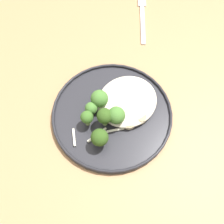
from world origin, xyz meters
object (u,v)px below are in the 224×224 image
(seared_scallop_tiny_bay, at_px, (122,107))
(seared_scallop_rear_pale, at_px, (143,94))
(broccoli_floret_small_sprig, at_px, (87,118))
(broccoli_floret_beside_noodles, at_px, (100,138))
(seared_scallop_front_small, at_px, (121,115))
(broccoli_floret_left_leaning, at_px, (105,116))
(dinner_plate, at_px, (112,114))
(dinner_fork, at_px, (142,18))
(broccoli_floret_tall_stalk, at_px, (91,109))
(seared_scallop_tilted_round, at_px, (129,122))
(seared_scallop_large_seared, at_px, (141,118))
(broccoli_floret_split_head, at_px, (99,99))
(broccoli_floret_near_rim, at_px, (116,116))

(seared_scallop_tiny_bay, bearing_deg, seared_scallop_rear_pale, 169.09)
(seared_scallop_rear_pale, bearing_deg, broccoli_floret_small_sprig, -15.03)
(seared_scallop_rear_pale, xyz_separation_m, broccoli_floret_beside_noodles, (0.16, 0.02, 0.02))
(seared_scallop_rear_pale, relative_size, broccoli_floret_beside_noodles, 0.63)
(seared_scallop_front_small, bearing_deg, seared_scallop_tiny_bay, -137.01)
(seared_scallop_rear_pale, xyz_separation_m, broccoli_floret_left_leaning, (0.12, -0.01, 0.03))
(dinner_plate, height_order, dinner_fork, dinner_plate)
(broccoli_floret_tall_stalk, bearing_deg, seared_scallop_tiny_bay, 146.70)
(seared_scallop_tilted_round, xyz_separation_m, broccoli_floret_beside_noodles, (0.08, -0.01, 0.02))
(seared_scallop_large_seared, relative_size, seared_scallop_tilted_round, 0.80)
(seared_scallop_tiny_bay, bearing_deg, broccoli_floret_small_sprig, -17.96)
(dinner_plate, bearing_deg, seared_scallop_front_small, 117.00)
(broccoli_floret_beside_noodles, height_order, broccoli_floret_left_leaning, broccoli_floret_left_leaning)
(dinner_fork, bearing_deg, seared_scallop_tilted_round, 37.59)
(broccoli_floret_left_leaning, relative_size, broccoli_floret_tall_stalk, 1.39)
(seared_scallop_tiny_bay, bearing_deg, seared_scallop_large_seared, 101.50)
(dinner_plate, relative_size, seared_scallop_tiny_bay, 10.20)
(dinner_plate, distance_m, seared_scallop_front_small, 0.03)
(seared_scallop_large_seared, relative_size, broccoli_floret_beside_noodles, 0.50)
(seared_scallop_front_small, xyz_separation_m, broccoli_floret_split_head, (0.02, -0.06, 0.02))
(seared_scallop_tiny_bay, relative_size, dinner_fork, 0.20)
(seared_scallop_tiny_bay, relative_size, seared_scallop_front_small, 0.88)
(broccoli_floret_near_rim, distance_m, broccoli_floret_split_head, 0.06)
(seared_scallop_large_seared, bearing_deg, seared_scallop_front_small, -54.56)
(seared_scallop_rear_pale, height_order, broccoli_floret_small_sprig, broccoli_floret_small_sprig)
(broccoli_floret_left_leaning, bearing_deg, seared_scallop_tiny_bay, -179.00)
(seared_scallop_tilted_round, relative_size, seared_scallop_tiny_bay, 1.19)
(seared_scallop_rear_pale, bearing_deg, seared_scallop_tilted_round, 19.62)
(dinner_plate, height_order, broccoli_floret_left_leaning, broccoli_floret_left_leaning)
(seared_scallop_tiny_bay, xyz_separation_m, seared_scallop_front_small, (0.02, 0.01, 0.00))
(seared_scallop_front_small, height_order, broccoli_floret_left_leaning, broccoli_floret_left_leaning)
(dinner_plate, xyz_separation_m, seared_scallop_rear_pale, (-0.09, 0.02, 0.01))
(dinner_plate, distance_m, seared_scallop_tilted_round, 0.05)
(dinner_plate, bearing_deg, broccoli_floret_near_rim, 69.10)
(seared_scallop_tiny_bay, xyz_separation_m, broccoli_floret_small_sprig, (0.08, -0.03, 0.02))
(broccoli_floret_beside_noodles, height_order, broccoli_floret_small_sprig, broccoli_floret_beside_noodles)
(seared_scallop_large_seared, distance_m, seared_scallop_tilted_round, 0.03)
(seared_scallop_tiny_bay, height_order, dinner_fork, seared_scallop_tiny_bay)
(seared_scallop_large_seared, distance_m, broccoli_floret_small_sprig, 0.13)
(seared_scallop_front_small, bearing_deg, seared_scallop_tilted_round, 88.51)
(broccoli_floret_left_leaning, relative_size, dinner_fork, 0.41)
(broccoli_floret_split_head, bearing_deg, seared_scallop_tilted_round, 100.67)
(seared_scallop_front_small, distance_m, broccoli_floret_tall_stalk, 0.07)
(seared_scallop_tiny_bay, relative_size, broccoli_floret_near_rim, 0.49)
(seared_scallop_tilted_round, relative_size, broccoli_floret_left_leaning, 0.57)
(broccoli_floret_left_leaning, relative_size, broccoli_floret_small_sprig, 1.23)
(broccoli_floret_left_leaning, relative_size, broccoli_floret_near_rim, 1.02)
(broccoli_floret_tall_stalk, bearing_deg, dinner_plate, 135.23)
(broccoli_floret_beside_noodles, distance_m, broccoli_floret_split_head, 0.10)
(dinner_plate, bearing_deg, seared_scallop_large_seared, 122.58)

